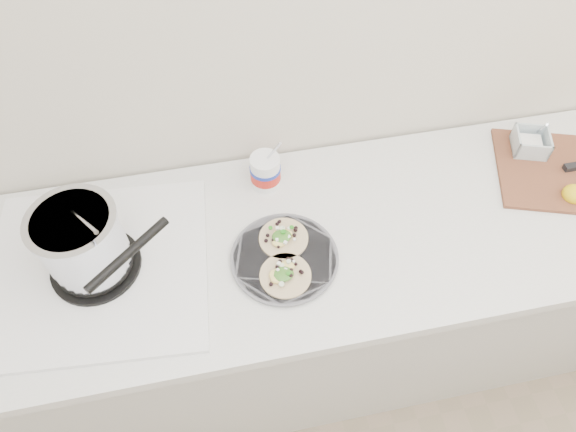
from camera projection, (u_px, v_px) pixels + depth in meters
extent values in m
cube|color=beige|center=(324.00, 44.00, 1.32)|extent=(3.50, 0.05, 2.60)
cube|color=beige|center=(330.00, 301.00, 1.85)|extent=(2.40, 0.62, 0.86)
cube|color=silver|center=(342.00, 235.00, 1.47)|extent=(2.44, 0.66, 0.04)
cube|color=silver|center=(98.00, 268.00, 1.37)|extent=(0.62, 0.58, 0.01)
cylinder|color=black|center=(96.00, 266.00, 1.36)|extent=(0.24, 0.24, 0.01)
torus|color=black|center=(94.00, 262.00, 1.35)|extent=(0.20, 0.20, 0.02)
cylinder|color=silver|center=(82.00, 241.00, 1.27)|extent=(0.20, 0.20, 0.18)
cylinder|color=#5A5A61|center=(284.00, 258.00, 1.39)|extent=(0.28, 0.28, 0.01)
cylinder|color=#5A5A61|center=(284.00, 257.00, 1.39)|extent=(0.29, 0.29, 0.00)
cylinder|color=white|center=(265.00, 171.00, 1.52)|extent=(0.09, 0.09, 0.11)
cylinder|color=red|center=(265.00, 173.00, 1.52)|extent=(0.09, 0.09, 0.04)
cylinder|color=#192D99|center=(265.00, 168.00, 1.51)|extent=(0.09, 0.09, 0.01)
cube|color=brown|center=(575.00, 173.00, 1.58)|extent=(0.54, 0.45, 0.01)
cube|color=white|center=(530.00, 144.00, 1.61)|extent=(0.07, 0.07, 0.03)
ellipsoid|color=yellow|center=(575.00, 192.00, 1.50)|extent=(0.06, 0.06, 0.06)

